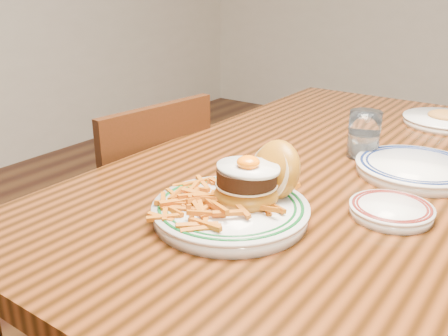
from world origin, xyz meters
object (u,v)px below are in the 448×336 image
Objects in this scene: chair_left at (139,221)px; side_plate at (391,209)px; main_plate at (238,198)px; table at (318,193)px.

side_plate is at bearing 0.44° from chair_left.
chair_left is 2.63× the size of main_plate.
side_plate is (0.81, -0.09, 0.31)m from chair_left.
side_plate is at bearing 56.53° from main_plate.
chair_left reaches higher than side_plate.
chair_left is (-0.56, -0.11, -0.20)m from table.
main_plate is at bearing -129.02° from side_plate.
main_plate is 1.91× the size of side_plate.
side_plate reaches higher than table.
main_plate reaches higher than table.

